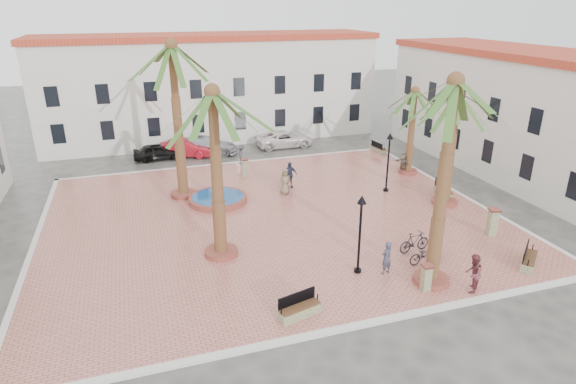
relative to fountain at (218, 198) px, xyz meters
name	(u,v)px	position (x,y,z in m)	size (l,w,h in m)	color
ground	(272,219)	(2.66, -3.31, -0.41)	(120.00, 120.00, 0.00)	#56544F
plaza	(272,218)	(2.66, -3.31, -0.34)	(26.00, 22.00, 0.15)	#D17566
kerb_n	(234,163)	(2.66, 7.69, -0.33)	(26.30, 0.30, 0.16)	silver
kerb_s	(350,327)	(2.66, -14.31, -0.33)	(26.30, 0.30, 0.16)	silver
kerb_e	(456,193)	(15.66, -3.31, -0.33)	(0.30, 22.30, 0.16)	silver
kerb_w	(32,250)	(-10.34, -3.31, -0.33)	(0.30, 22.30, 0.16)	silver
building_north	(211,87)	(2.66, 16.69, 4.35)	(30.40, 7.40, 9.50)	silver
building_east	(529,115)	(22.65, -1.31, 4.10)	(7.40, 26.40, 9.00)	silver
fountain	(218,198)	(0.00, 0.00, 0.00)	(3.73, 3.73, 1.92)	#A2493C
palm_nw	(172,62)	(-1.96, 1.73, 8.35)	(5.60, 5.60, 9.99)	#A2493C
palm_sw	(213,112)	(-1.10, -6.95, 7.02)	(5.50, 5.50, 8.58)	#A2493C
palm_s	(453,105)	(7.53, -12.49, 7.86)	(5.30, 5.30, 9.42)	#A2493C
palm_e	(456,108)	(13.65, -4.75, 5.85)	(5.26, 5.26, 7.32)	#A2493C
palm_ne	(414,101)	(14.61, 1.23, 5.13)	(4.60, 4.60, 6.45)	#A2493C
bench_s	(299,310)	(0.96, -13.06, 0.02)	(1.95, 1.03, 0.99)	gray
bench_se	(529,260)	(12.87, -12.70, 0.02)	(1.82, 1.67, 1.00)	gray
bench_e	(443,192)	(14.34, -3.60, 0.02)	(0.94, 1.95, 0.99)	gray
bench_ne	(378,149)	(15.04, 6.64, 0.00)	(0.70, 1.78, 0.92)	gray
lamppost_s	(361,221)	(4.73, -10.67, 2.39)	(0.43, 0.43, 3.91)	black
lamppost_e	(389,152)	(11.18, -1.68, 2.48)	(0.44, 0.44, 4.04)	black
bollard_se	(426,277)	(6.88, -13.02, 0.40)	(0.48, 0.48, 1.28)	gray
bollard_n	(245,167)	(2.78, 4.13, 0.45)	(0.55, 0.55, 1.37)	gray
bollard_e	(493,222)	(13.39, -9.39, 0.55)	(0.67, 0.67, 1.56)	gray
litter_bin	(436,250)	(9.13, -10.53, 0.10)	(0.37, 0.37, 0.73)	black
cyclist_a	(387,258)	(5.93, -11.18, 0.55)	(0.59, 0.39, 1.63)	#3B3D54
bicycle_a	(426,254)	(8.23, -10.93, 0.22)	(0.64, 1.84, 0.96)	black
cyclist_b	(473,273)	(8.77, -13.71, 0.64)	(0.87, 0.68, 1.80)	brown
bicycle_b	(414,242)	(8.34, -9.73, 0.28)	(0.51, 1.81, 1.09)	black
pedestrian_fountain_a	(285,181)	(4.51, -0.06, 0.63)	(0.87, 0.56, 1.78)	#7F6C52
pedestrian_fountain_b	(289,175)	(5.17, 1.01, 0.66)	(1.08, 0.45, 1.84)	#29304C
pedestrian_north	(241,155)	(3.20, 7.09, 0.52)	(1.01, 0.58, 1.56)	#444348
pedestrian_east	(403,163)	(14.18, 1.27, 0.51)	(1.44, 0.46, 1.55)	#6B6151
car_black	(158,152)	(-2.96, 10.83, 0.26)	(1.58, 3.93, 1.34)	black
car_red	(185,148)	(-0.74, 10.95, 0.33)	(1.56, 4.48, 1.48)	#A81521
car_silver	(206,145)	(1.08, 11.20, 0.35)	(2.13, 5.23, 1.52)	#B7B7C1
car_white	(285,139)	(8.10, 11.25, 0.30)	(2.36, 5.12, 1.42)	white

